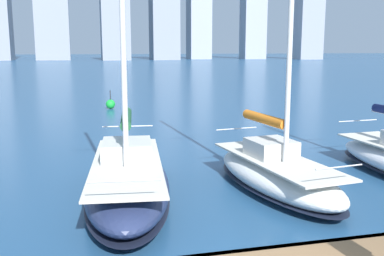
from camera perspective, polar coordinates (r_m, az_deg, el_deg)
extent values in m
cube|color=#473828|center=(9.54, 8.61, -15.16)|extent=(28.00, 0.16, 0.10)
cube|color=gray|center=(181.74, 14.61, 15.04)|extent=(9.32, 8.77, 41.69)
cube|color=#9DA2AC|center=(180.00, 0.88, 14.56)|extent=(8.31, 8.73, 36.36)
cube|color=gray|center=(169.55, -3.57, 15.30)|extent=(9.84, 10.51, 39.25)
cube|color=gray|center=(165.81, -9.77, 13.36)|extent=(9.88, 10.88, 28.15)
cube|color=gray|center=(170.46, -17.38, 12.79)|extent=(11.75, 6.28, 27.14)
cylinder|color=silver|center=(20.13, 20.32, 0.88)|extent=(1.86, 0.13, 0.04)
ellipsoid|color=white|center=(14.88, 10.68, -6.00)|extent=(3.00, 6.75, 1.02)
ellipsoid|color=black|center=(14.96, 10.64, -7.03)|extent=(3.02, 6.78, 0.10)
cube|color=beige|center=(14.74, 10.75, -3.98)|extent=(2.51, 5.92, 0.06)
cube|color=silver|center=(14.99, 10.00, -2.52)|extent=(1.50, 1.59, 0.55)
cylinder|color=silver|center=(15.26, 9.15, 0.70)|extent=(0.45, 2.74, 0.12)
cylinder|color=orange|center=(15.24, 9.17, 1.14)|extent=(0.62, 2.54, 0.32)
cylinder|color=silver|center=(12.24, 18.20, -4.73)|extent=(1.45, 0.21, 0.04)
cylinder|color=silver|center=(17.13, 5.67, -0.08)|extent=(1.67, 0.24, 0.04)
ellipsoid|color=navy|center=(13.73, -8.21, -6.96)|extent=(3.34, 7.91, 1.18)
ellipsoid|color=black|center=(13.83, -8.18, -8.25)|extent=(3.35, 7.94, 0.10)
cube|color=beige|center=(13.56, -8.28, -4.46)|extent=(2.79, 6.94, 0.06)
cube|color=silver|center=(13.93, -8.28, -2.77)|extent=(1.66, 1.85, 0.55)
cylinder|color=silver|center=(12.57, -8.82, 13.81)|extent=(0.16, 0.16, 8.39)
cylinder|color=silver|center=(14.35, -8.33, 0.76)|extent=(0.49, 3.21, 0.12)
cylinder|color=#1E5633|center=(14.33, -8.35, 1.24)|extent=(0.66, 2.98, 0.32)
cylinder|color=silver|center=(10.02, -8.62, -6.68)|extent=(1.60, 0.22, 0.04)
cylinder|color=silver|center=(16.82, -8.17, 0.22)|extent=(1.84, 0.25, 0.04)
sphere|color=green|center=(34.72, -10.31, 3.00)|extent=(0.70, 0.70, 0.70)
cylinder|color=black|center=(34.64, -10.35, 4.15)|extent=(0.06, 0.06, 0.70)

